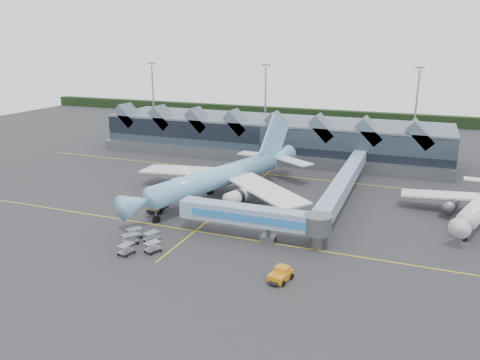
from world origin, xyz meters
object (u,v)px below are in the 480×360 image
at_px(pushback_tug, 280,275).
at_px(jet_bridge, 262,218).
at_px(main_airliner, 223,176).
at_px(fuel_truck, 161,198).

bearing_deg(pushback_tug, jet_bridge, 131.68).
bearing_deg(main_airliner, pushback_tug, -36.18).
distance_m(fuel_truck, pushback_tug, 33.73).
bearing_deg(main_airliner, fuel_truck, -114.18).
relative_size(main_airliner, jet_bridge, 1.89).
bearing_deg(jet_bridge, main_airliner, 128.71).
distance_m(jet_bridge, fuel_truck, 23.23).
xyz_separation_m(jet_bridge, fuel_truck, (-21.96, 7.33, -1.89)).
bearing_deg(fuel_truck, pushback_tug, -43.40).
height_order(main_airliner, pushback_tug, main_airliner).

